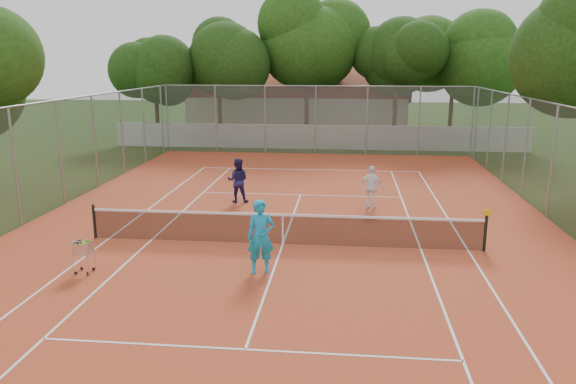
# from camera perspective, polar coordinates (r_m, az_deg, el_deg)

# --- Properties ---
(ground) EXTENTS (120.00, 120.00, 0.00)m
(ground) POSITION_cam_1_polar(r_m,az_deg,el_deg) (17.12, -0.53, -5.39)
(ground) COLOR #19320D
(ground) RESTS_ON ground
(court_pad) EXTENTS (18.00, 34.00, 0.02)m
(court_pad) POSITION_cam_1_polar(r_m,az_deg,el_deg) (17.12, -0.53, -5.36)
(court_pad) COLOR #AF4222
(court_pad) RESTS_ON ground
(court_lines) EXTENTS (10.98, 23.78, 0.01)m
(court_lines) POSITION_cam_1_polar(r_m,az_deg,el_deg) (17.11, -0.53, -5.32)
(court_lines) COLOR white
(court_lines) RESTS_ON court_pad
(tennis_net) EXTENTS (11.88, 0.10, 0.98)m
(tennis_net) POSITION_cam_1_polar(r_m,az_deg,el_deg) (16.96, -0.53, -3.76)
(tennis_net) COLOR black
(tennis_net) RESTS_ON court_pad
(perimeter_fence) EXTENTS (18.00, 34.00, 4.00)m
(perimeter_fence) POSITION_cam_1_polar(r_m,az_deg,el_deg) (16.59, -0.54, 1.17)
(perimeter_fence) COLOR slate
(perimeter_fence) RESTS_ON ground
(boundary_wall) EXTENTS (26.00, 0.30, 1.50)m
(boundary_wall) POSITION_cam_1_polar(r_m,az_deg,el_deg) (35.48, 2.98, 5.61)
(boundary_wall) COLOR silver
(boundary_wall) RESTS_ON ground
(clubhouse) EXTENTS (16.40, 9.00, 4.40)m
(clubhouse) POSITION_cam_1_polar(r_m,az_deg,el_deg) (45.40, 1.14, 9.15)
(clubhouse) COLOR beige
(clubhouse) RESTS_ON ground
(tropical_trees) EXTENTS (29.00, 19.00, 10.00)m
(tropical_trees) POSITION_cam_1_polar(r_m,az_deg,el_deg) (38.16, 3.31, 12.55)
(tropical_trees) COLOR black
(tropical_trees) RESTS_ON ground
(player_near) EXTENTS (0.80, 0.61, 1.96)m
(player_near) POSITION_cam_1_polar(r_m,az_deg,el_deg) (14.64, -2.78, -4.56)
(player_near) COLOR #1794C4
(player_near) RESTS_ON court_pad
(player_far_left) EXTENTS (0.88, 0.71, 1.73)m
(player_far_left) POSITION_cam_1_polar(r_m,az_deg,el_deg) (22.00, -5.13, 1.18)
(player_far_left) COLOR #211B53
(player_far_left) RESTS_ON court_pad
(player_far_right) EXTENTS (1.03, 0.67, 1.63)m
(player_far_right) POSITION_cam_1_polar(r_m,az_deg,el_deg) (21.21, 8.50, 0.48)
(player_far_right) COLOR white
(player_far_right) RESTS_ON court_pad
(ball_hopper) EXTENTS (0.59, 0.59, 0.92)m
(ball_hopper) POSITION_cam_1_polar(r_m,az_deg,el_deg) (15.70, -20.06, -6.13)
(ball_hopper) COLOR silver
(ball_hopper) RESTS_ON court_pad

